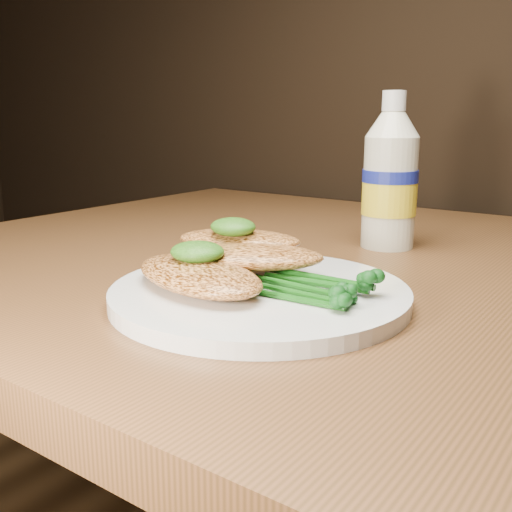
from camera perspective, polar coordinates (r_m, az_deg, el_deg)
The scene contains 8 objects.
plate at distance 0.52m, azimuth 0.35°, elevation -3.63°, with size 0.26×0.26×0.01m, color silver.
chicken_front at distance 0.51m, azimuth -5.50°, elevation -1.81°, with size 0.15×0.08×0.02m, color #E28E47.
chicken_mid at distance 0.54m, azimuth -0.87°, elevation -0.02°, with size 0.14×0.07×0.02m, color #E28E47.
chicken_back at distance 0.58m, azimuth -1.62°, elevation 1.57°, with size 0.12×0.06×0.02m, color #E28E47.
pesto_front at distance 0.52m, azimuth -5.62°, elevation 0.40°, with size 0.05×0.04×0.02m, color #103507.
pesto_back at distance 0.56m, azimuth -2.21°, elevation 2.80°, with size 0.04×0.04×0.02m, color #103507.
broccolini_bundle at distance 0.49m, azimuth 4.52°, elevation -2.51°, with size 0.13×0.10×0.02m, color #145111, non-canonical shape.
mayo_bottle at distance 0.73m, azimuth 12.71°, elevation 7.93°, with size 0.06×0.06×0.18m, color beige, non-canonical shape.
Camera 1 is at (0.22, 0.47, 0.91)m, focal length 41.92 mm.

